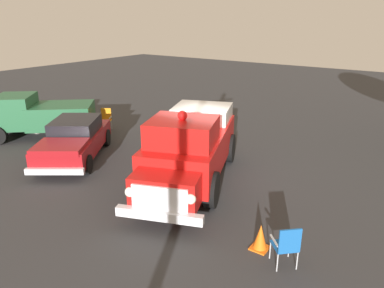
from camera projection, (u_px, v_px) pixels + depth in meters
The scene contains 9 objects.
ground_plane at pixel (202, 173), 12.52m from camera, with size 60.00×60.00×0.00m, color #333335.
vintage_fire_truck at pixel (190, 146), 11.53m from camera, with size 4.21×6.33×2.59m.
classic_hot_rod at pixel (74, 140), 13.53m from camera, with size 4.01×4.63×1.46m.
parked_pickup at pixel (38, 115), 15.96m from camera, with size 4.80×4.52×1.90m.
lawn_chair_near_truck at pixel (174, 126), 15.73m from camera, with size 0.69×0.69×1.02m.
lawn_chair_by_car at pixel (287, 244), 7.60m from camera, with size 0.69×0.69×1.02m.
lawn_chair_spare at pixel (106, 118), 17.08m from camera, with size 0.68×0.68×1.02m.
spectator_seated at pixel (174, 125), 15.57m from camera, with size 0.63×0.65×1.29m.
traffic_cone at pixel (260, 237), 8.32m from camera, with size 0.40×0.40×0.64m.
Camera 1 is at (-6.28, 9.60, 5.12)m, focal length 33.76 mm.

